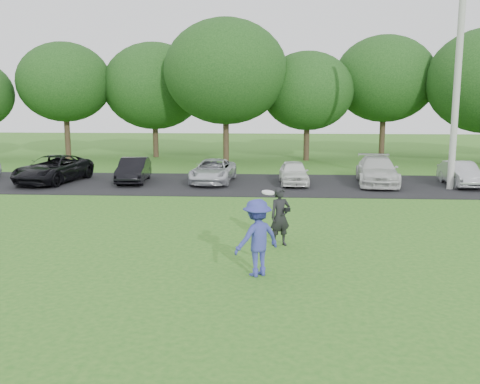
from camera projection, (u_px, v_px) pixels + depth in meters
The scene contains 7 objects.
ground at pixel (230, 278), 11.65m from camera, with size 100.00×100.00×0.00m, color #2B691E.
parking_lot at pixel (253, 184), 24.43m from camera, with size 32.00×6.50×0.03m, color black.
utility_pole at pixel (458, 72), 22.22m from camera, with size 0.28×0.28×9.95m, color #AFB0AA.
frisbee_player at pixel (257, 238), 11.70m from camera, with size 1.27×1.17×1.93m.
camera_bystander at pixel (280, 217), 14.12m from camera, with size 0.68×0.58×1.56m.
parked_cars at pixel (239, 171), 24.48m from camera, with size 27.75×4.95×1.24m.
tree_row at pixel (284, 82), 33.09m from camera, with size 42.39×9.85×8.64m.
Camera 1 is at (0.92, -11.12, 3.85)m, focal length 40.00 mm.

